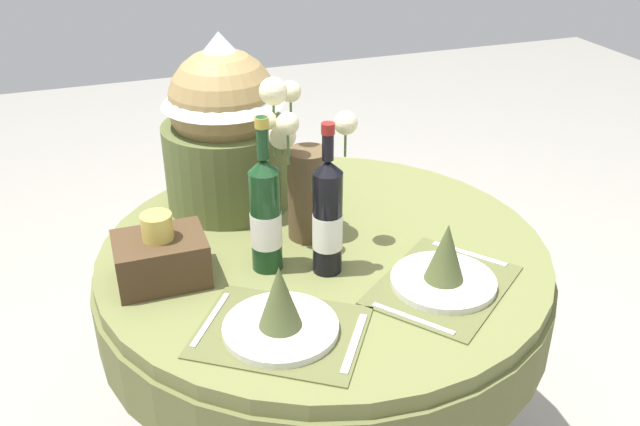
# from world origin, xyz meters

# --- Properties ---
(dining_table) EXTENTS (1.14, 1.14, 0.75)m
(dining_table) POSITION_xyz_m (0.00, 0.00, 0.61)
(dining_table) COLOR olive
(dining_table) RESTS_ON ground
(place_setting_left) EXTENTS (0.43, 0.41, 0.16)m
(place_setting_left) POSITION_xyz_m (-0.20, -0.30, 0.79)
(place_setting_left) COLOR brown
(place_setting_left) RESTS_ON dining_table
(place_setting_right) EXTENTS (0.43, 0.41, 0.16)m
(place_setting_right) POSITION_xyz_m (0.20, -0.26, 0.79)
(place_setting_right) COLOR brown
(place_setting_right) RESTS_ON dining_table
(flower_vase) EXTENTS (0.23, 0.18, 0.43)m
(flower_vase) POSITION_xyz_m (-0.03, 0.06, 0.93)
(flower_vase) COLOR brown
(flower_vase) RESTS_ON dining_table
(wine_bottle_centre) EXTENTS (0.07, 0.07, 0.38)m
(wine_bottle_centre) POSITION_xyz_m (-0.16, -0.05, 0.89)
(wine_bottle_centre) COLOR #143819
(wine_bottle_centre) RESTS_ON dining_table
(wine_bottle_right) EXTENTS (0.07, 0.07, 0.37)m
(wine_bottle_right) POSITION_xyz_m (-0.03, -0.11, 0.89)
(wine_bottle_right) COLOR black
(wine_bottle_right) RESTS_ON dining_table
(gift_tub_back_left) EXTENTS (0.34, 0.34, 0.48)m
(gift_tub_back_left) POSITION_xyz_m (-0.17, 0.31, 1.00)
(gift_tub_back_left) COLOR #566033
(gift_tub_back_left) RESTS_ON dining_table
(woven_basket_side_left) EXTENTS (0.20, 0.16, 0.17)m
(woven_basket_side_left) POSITION_xyz_m (-0.40, -0.02, 0.81)
(woven_basket_side_left) COLOR #47331E
(woven_basket_side_left) RESTS_ON dining_table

